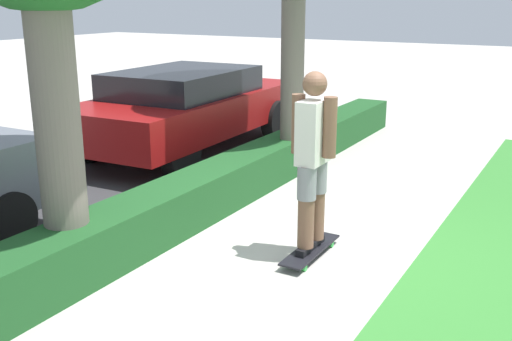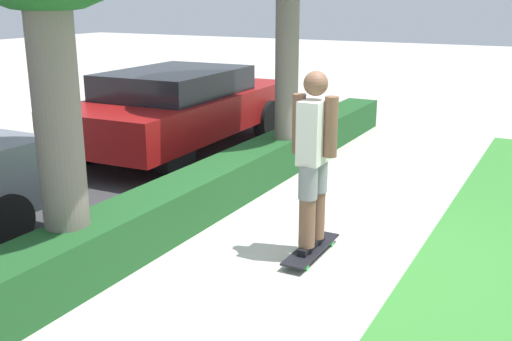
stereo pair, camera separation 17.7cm
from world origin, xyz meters
TOP-DOWN VIEW (x-y plane):
  - ground_plane at (0.00, 0.00)m, footprint 60.00×60.00m
  - street_asphalt at (0.00, 4.20)m, footprint 13.04×5.00m
  - hedge_row at (0.00, 1.60)m, footprint 13.04×0.60m
  - skateboard at (-0.03, -0.05)m, footprint 0.97×0.24m
  - skater_person at (-0.03, -0.05)m, footprint 0.51×0.46m
  - parked_car_middle at (2.99, 3.67)m, footprint 4.77×2.13m

SIDE VIEW (x-z plane):
  - ground_plane at x=0.00m, z-range 0.00..0.00m
  - street_asphalt at x=0.00m, z-range 0.00..0.01m
  - skateboard at x=-0.03m, z-range 0.03..0.12m
  - hedge_row at x=0.00m, z-range 0.00..0.54m
  - parked_car_middle at x=2.99m, z-range 0.07..1.46m
  - skater_person at x=-0.03m, z-range 0.15..1.94m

